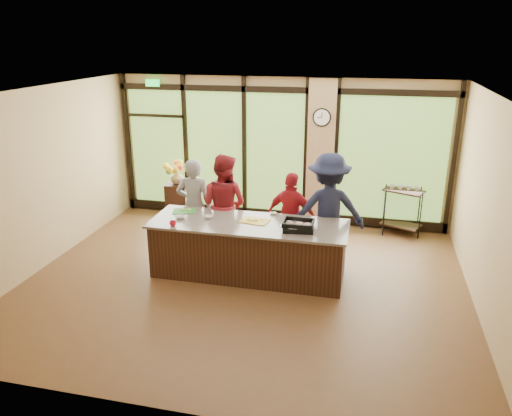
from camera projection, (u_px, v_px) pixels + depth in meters
The scene contains 25 objects.
floor at pixel (244, 282), 8.07m from camera, with size 7.00×7.00×0.00m, color brown.
ceiling at pixel (243, 93), 7.07m from camera, with size 7.00×7.00×0.00m, color silver.
back_wall at pixel (280, 151), 10.33m from camera, with size 7.00×7.00×0.00m, color tan.
left_wall at pixel (41, 179), 8.33m from camera, with size 6.00×6.00×0.00m, color tan.
right_wall at pixel (491, 212), 6.81m from camera, with size 6.00×6.00×0.00m, color tan.
window_wall at pixel (287, 157), 10.28m from camera, with size 6.90×0.12×3.00m.
island_base at pixel (249, 250), 8.20m from camera, with size 3.10×1.00×0.88m, color black.
countertop at pixel (248, 224), 8.04m from camera, with size 3.20×1.10×0.04m, color slate.
wall_clock at pixel (322, 117), 9.77m from camera, with size 0.36×0.04×0.36m.
cook_left at pixel (194, 206), 8.99m from camera, with size 0.63×0.42×1.74m, color gray.
cook_midleft at pixel (224, 205), 8.87m from camera, with size 0.90×0.70×1.85m, color maroon.
cook_midright at pixel (292, 217), 8.65m from camera, with size 0.93×0.39×1.59m, color maroon.
cook_right at pixel (328, 210), 8.45m from camera, with size 1.26×0.73×1.96m, color #171B34.
roasting_pan at pixel (298, 228), 7.72m from camera, with size 0.47×0.36×0.08m, color black.
mixing_bowl at pixel (293, 227), 7.73m from camera, with size 0.36×0.36×0.09m, color silver.
cutting_board_left at pixel (184, 211), 8.54m from camera, with size 0.38×0.28×0.01m, color #328B32.
cutting_board_center at pixel (256, 221), 8.10m from camera, with size 0.41×0.30×0.01m, color gold.
cutting_board_right at pixel (254, 221), 8.10m from camera, with size 0.41×0.31×0.01m, color gold.
prep_bowl_near at pixel (180, 217), 8.21m from camera, with size 0.16×0.16×0.05m, color silver.
prep_bowl_mid at pixel (209, 217), 8.22m from camera, with size 0.14×0.14×0.04m, color silver.
prep_bowl_far at pixel (273, 213), 8.41m from camera, with size 0.12×0.12×0.03m, color silver.
red_ramekin at pixel (173, 223), 7.89m from camera, with size 0.11×0.11×0.08m, color #B21127.
flower_stand at pixel (178, 204), 10.43m from camera, with size 0.44×0.44×0.88m, color black.
flower_vase at pixel (177, 177), 10.23m from camera, with size 0.27×0.27×0.28m, color #8C724C.
bar_cart at pixel (403, 205), 9.84m from camera, with size 0.85×0.68×1.01m.
Camera 1 is at (1.84, -6.98, 3.80)m, focal length 35.00 mm.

